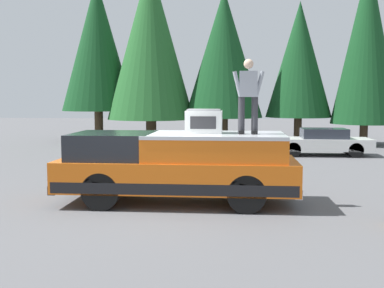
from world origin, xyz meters
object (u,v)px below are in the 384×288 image
at_px(pickup_truck, 178,166).
at_px(parked_car_white, 322,142).
at_px(compressor_unit, 204,121).
at_px(person_on_truck_bed, 248,94).

relative_size(pickup_truck, parked_car_white, 1.35).
bearing_deg(parked_car_white, pickup_truck, 152.33).
height_order(compressor_unit, person_on_truck_bed, person_on_truck_bed).
bearing_deg(pickup_truck, person_on_truck_bed, -93.25).
xyz_separation_m(pickup_truck, parked_car_white, (9.69, -5.08, -0.29)).
distance_m(compressor_unit, parked_car_white, 10.66).
relative_size(pickup_truck, person_on_truck_bed, 3.28).
xyz_separation_m(compressor_unit, person_on_truck_bed, (-0.20, -1.01, 0.62)).
distance_m(pickup_truck, compressor_unit, 1.22).
bearing_deg(person_on_truck_bed, pickup_truck, 86.75).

